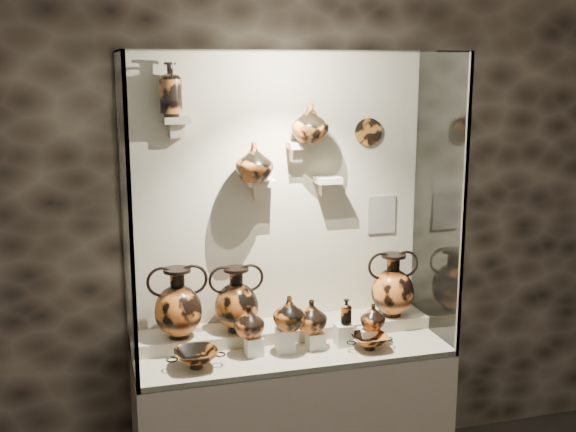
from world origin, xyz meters
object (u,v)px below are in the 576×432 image
object	(u,v)px
jug_c	(311,316)
jug_e	(373,317)
jug_a	(249,321)
amphora_right	(393,285)
ovoid_vase_a	(254,162)
lekythos_small	(346,310)
ovoid_vase_b	(310,123)
lekythos_tall	(171,86)
amphora_mid	(236,299)
amphora_left	(178,303)
jug_b	(289,313)
kylix_left	(196,357)
kylix_right	(370,340)

from	to	relation	value
jug_c	jug_e	world-z (taller)	jug_c
jug_a	amphora_right	bearing A→B (deg)	24.48
ovoid_vase_a	jug_c	bearing A→B (deg)	-47.61
lekythos_small	ovoid_vase_b	xyz separation A→B (m)	(-0.13, 0.24, 0.99)
lekythos_tall	lekythos_small	bearing A→B (deg)	-24.83
jug_a	amphora_mid	bearing A→B (deg)	112.64
ovoid_vase_b	jug_e	bearing A→B (deg)	-18.43
jug_e	ovoid_vase_b	distance (m)	1.11
amphora_left	jug_b	distance (m)	0.59
amphora_left	kylix_left	bearing A→B (deg)	-71.83
jug_b	jug_c	bearing A→B (deg)	15.26
amphora_left	amphora_mid	bearing A→B (deg)	8.96
amphora_mid	ovoid_vase_a	size ratio (longest dim) A/B	1.71
amphora_left	kylix_left	size ratio (longest dim) A/B	1.35
amphora_right	jug_c	distance (m)	0.58
jug_a	lekythos_tall	distance (m)	1.28
jug_a	lekythos_small	world-z (taller)	lekythos_small
amphora_left	ovoid_vase_b	xyz separation A→B (m)	(0.75, 0.05, 0.93)
amphora_left	jug_b	bearing A→B (deg)	-12.51
jug_e	kylix_left	world-z (taller)	jug_e
amphora_right	jug_a	distance (m)	0.91
amphora_left	jug_c	bearing A→B (deg)	-6.63
amphora_right	jug_c	bearing A→B (deg)	-158.56
jug_b	kylix_left	distance (m)	0.54
jug_a	kylix_left	size ratio (longest dim) A/B	0.59
amphora_right	jug_b	bearing A→B (deg)	-159.50
jug_e	ovoid_vase_b	world-z (taller)	ovoid_vase_b
amphora_mid	ovoid_vase_b	world-z (taller)	ovoid_vase_b
jug_c	amphora_right	bearing A→B (deg)	14.72
amphora_left	amphora_mid	size ratio (longest dim) A/B	1.07
ovoid_vase_a	kylix_right	bearing A→B (deg)	-37.56
lekythos_small	kylix_left	world-z (taller)	lekythos_small
amphora_mid	jug_a	xyz separation A→B (m)	(0.03, -0.18, -0.07)
kylix_left	amphora_left	bearing A→B (deg)	88.52
jug_c	amphora_mid	bearing A→B (deg)	151.03
amphora_right	jug_e	size ratio (longest dim) A/B	2.56
lekythos_tall	ovoid_vase_b	size ratio (longest dim) A/B	1.49
jug_a	ovoid_vase_a	xyz separation A→B (m)	(0.09, 0.22, 0.81)
jug_b	jug_e	xyz separation A→B (m)	(0.48, 0.00, -0.07)
lekythos_small	ovoid_vase_b	world-z (taller)	ovoid_vase_b
jug_b	amphora_mid	bearing A→B (deg)	141.16
jug_a	ovoid_vase_b	distance (m)	1.11
amphora_mid	kylix_left	distance (m)	0.43
amphora_left	ovoid_vase_a	size ratio (longest dim) A/B	1.82
jug_e	lekythos_small	world-z (taller)	lekythos_small
jug_c	kylix_right	size ratio (longest dim) A/B	0.72
jug_e	lekythos_small	size ratio (longest dim) A/B	0.90
lekythos_small	lekythos_tall	bearing A→B (deg)	155.09
amphora_mid	kylix_right	size ratio (longest dim) A/B	1.46
kylix_right	kylix_left	bearing A→B (deg)	163.23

